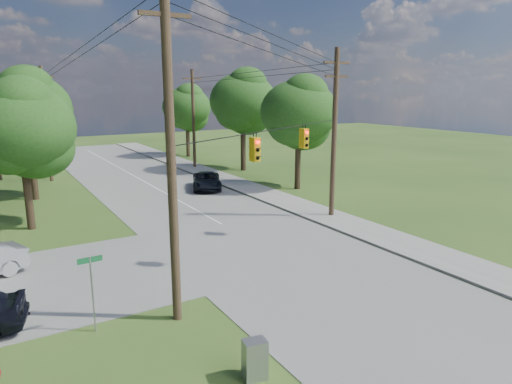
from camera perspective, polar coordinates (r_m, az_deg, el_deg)
ground at (r=18.84m, az=4.17°, el=-12.58°), size 140.00×140.00×0.00m
main_road at (r=23.70m, az=1.18°, el=-7.06°), size 10.00×100.00×0.03m
sidewalk_east at (r=27.66m, az=13.06°, el=-4.38°), size 2.60×100.00×0.12m
pole_sw at (r=15.33m, az=-10.64°, el=5.73°), size 2.00×0.32×12.00m
pole_ne at (r=28.94m, az=9.76°, el=7.44°), size 2.00×0.32×10.50m
pole_north_e at (r=47.82m, az=-7.83°, el=9.12°), size 2.00×0.32×10.00m
pole_north_w at (r=44.25m, az=-24.76°, el=7.80°), size 2.00×0.32×10.00m
power_lines at (r=27.88m, az=-7.05°, el=14.92°), size 13.93×29.62×4.93m
traffic_signals at (r=22.27m, az=3.25°, el=6.15°), size 4.91×3.27×1.05m
tree_w_near at (r=29.02m, az=-27.35°, el=7.14°), size 6.00×6.00×8.40m
tree_w_mid at (r=37.03m, az=-26.80°, el=9.13°), size 6.40×6.40×9.22m
tree_e_near at (r=37.07m, az=5.37°, el=9.91°), size 6.20×6.20×8.81m
tree_e_mid at (r=45.74m, az=-1.65°, el=11.30°), size 6.60×6.60×9.64m
tree_e_far at (r=56.15m, az=-8.65°, el=10.42°), size 5.80×5.80×8.32m
car_main_north at (r=37.63m, az=-6.17°, el=1.40°), size 3.94×5.32×1.34m
control_cabinet at (r=13.70m, az=-0.15°, el=-20.19°), size 0.73×0.58×1.19m
street_name_sign at (r=16.38m, az=-19.83°, el=-10.82°), size 0.81×0.07×2.68m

